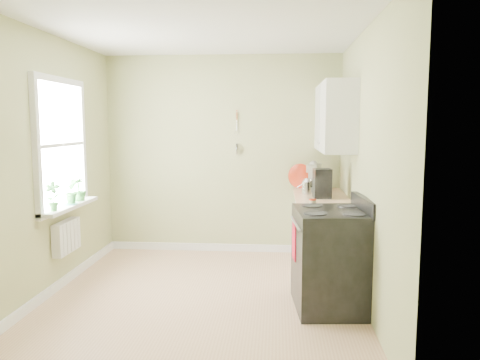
# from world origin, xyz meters

# --- Properties ---
(floor) EXTENTS (3.20, 3.60, 0.02)m
(floor) POSITION_xyz_m (0.00, 0.00, -0.01)
(floor) COLOR tan
(floor) RESTS_ON ground
(ceiling) EXTENTS (3.20, 3.60, 0.02)m
(ceiling) POSITION_xyz_m (0.00, 0.00, 2.71)
(ceiling) COLOR white
(ceiling) RESTS_ON wall_back
(wall_back) EXTENTS (3.20, 0.02, 2.70)m
(wall_back) POSITION_xyz_m (0.00, 1.81, 1.35)
(wall_back) COLOR tan
(wall_back) RESTS_ON floor
(wall_left) EXTENTS (0.02, 3.60, 2.70)m
(wall_left) POSITION_xyz_m (-1.61, 0.00, 1.35)
(wall_left) COLOR tan
(wall_left) RESTS_ON floor
(wall_right) EXTENTS (0.02, 3.60, 2.70)m
(wall_right) POSITION_xyz_m (1.61, 0.00, 1.35)
(wall_right) COLOR tan
(wall_right) RESTS_ON floor
(base_cabinets) EXTENTS (0.60, 1.60, 0.87)m
(base_cabinets) POSITION_xyz_m (1.30, 1.00, 0.43)
(base_cabinets) COLOR white
(base_cabinets) RESTS_ON floor
(countertop) EXTENTS (0.64, 1.60, 0.04)m
(countertop) POSITION_xyz_m (1.29, 1.00, 0.89)
(countertop) COLOR #E8BB8E
(countertop) RESTS_ON base_cabinets
(upper_cabinets) EXTENTS (0.35, 1.40, 0.80)m
(upper_cabinets) POSITION_xyz_m (1.43, 1.10, 1.85)
(upper_cabinets) COLOR white
(upper_cabinets) RESTS_ON wall_right
(window) EXTENTS (0.06, 1.14, 1.44)m
(window) POSITION_xyz_m (-1.58, 0.30, 1.55)
(window) COLOR white
(window) RESTS_ON wall_left
(window_sill) EXTENTS (0.18, 1.14, 0.04)m
(window_sill) POSITION_xyz_m (-1.51, 0.30, 0.88)
(window_sill) COLOR white
(window_sill) RESTS_ON wall_left
(radiator) EXTENTS (0.12, 0.50, 0.35)m
(radiator) POSITION_xyz_m (-1.54, 0.25, 0.55)
(radiator) COLOR white
(radiator) RESTS_ON wall_left
(wall_utensils) EXTENTS (0.02, 0.14, 0.58)m
(wall_utensils) POSITION_xyz_m (0.20, 1.78, 1.56)
(wall_utensils) COLOR #E8BB8E
(wall_utensils) RESTS_ON wall_back
(stove) EXTENTS (0.76, 0.84, 1.09)m
(stove) POSITION_xyz_m (1.28, -0.15, 0.49)
(stove) COLOR black
(stove) RESTS_ON floor
(stand_mixer) EXTENTS (0.27, 0.35, 0.39)m
(stand_mixer) POSITION_xyz_m (1.22, 1.47, 1.07)
(stand_mixer) COLOR #B2B2B7
(stand_mixer) RESTS_ON countertop
(kettle) EXTENTS (0.19, 0.11, 0.20)m
(kettle) POSITION_xyz_m (1.12, 1.20, 1.01)
(kettle) COLOR silver
(kettle) RESTS_ON countertop
(coffee_maker) EXTENTS (0.21, 0.23, 0.35)m
(coffee_maker) POSITION_xyz_m (1.27, 0.90, 1.07)
(coffee_maker) COLOR black
(coffee_maker) RESTS_ON countertop
(red_tray) EXTENTS (0.33, 0.15, 0.33)m
(red_tray) POSITION_xyz_m (1.06, 1.72, 1.08)
(red_tray) COLOR red
(red_tray) RESTS_ON countertop
(jar) EXTENTS (0.07, 0.07, 0.08)m
(jar) POSITION_xyz_m (1.12, 0.30, 0.95)
(jar) COLOR tan
(jar) RESTS_ON countertop
(plant_a) EXTENTS (0.19, 0.16, 0.31)m
(plant_a) POSITION_xyz_m (-1.50, -0.10, 1.05)
(plant_a) COLOR #357B35
(plant_a) RESTS_ON window_sill
(plant_b) EXTENTS (0.18, 0.19, 0.28)m
(plant_b) POSITION_xyz_m (-1.50, 0.32, 1.04)
(plant_b) COLOR #357B35
(plant_b) RESTS_ON window_sill
(plant_c) EXTENTS (0.20, 0.20, 0.26)m
(plant_c) POSITION_xyz_m (-1.50, 0.54, 1.03)
(plant_c) COLOR #357B35
(plant_c) RESTS_ON window_sill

